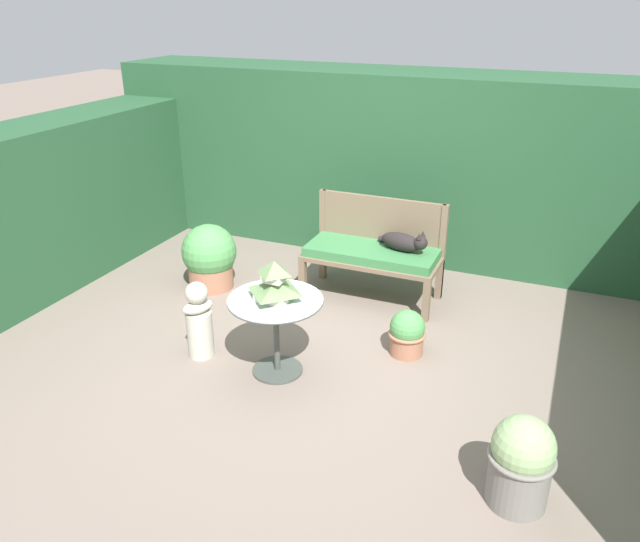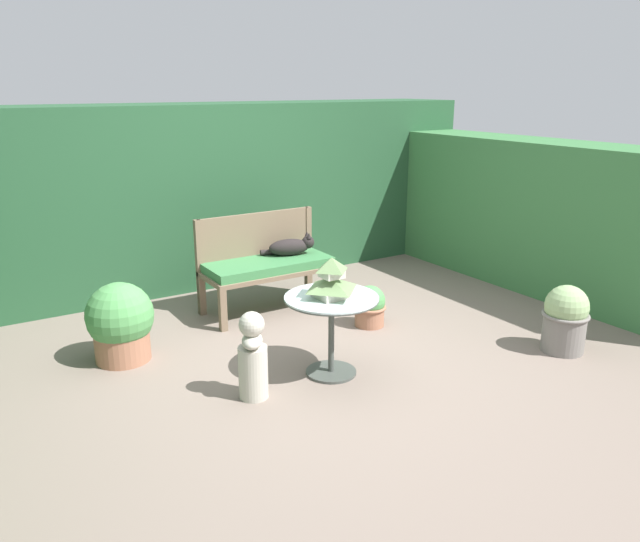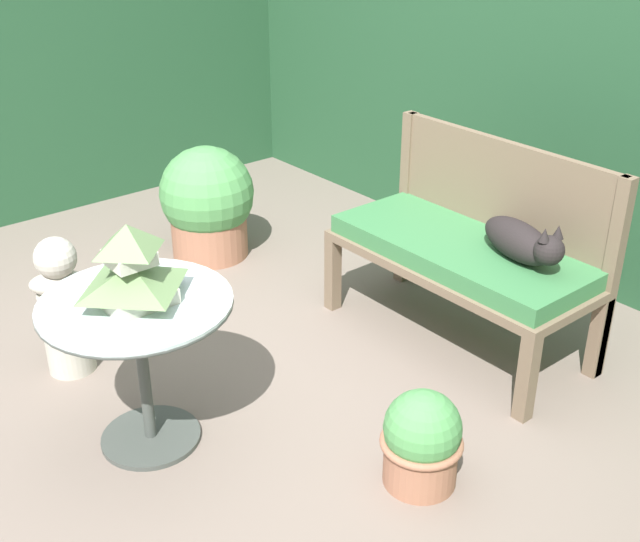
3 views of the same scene
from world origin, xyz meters
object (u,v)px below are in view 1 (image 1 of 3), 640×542
at_px(patio_table, 276,315).
at_px(potted_plant_patio_mid, 521,461).
at_px(cat, 404,242).
at_px(pagoda_birdhouse, 275,283).
at_px(potted_plant_hedge_corner, 407,333).
at_px(potted_plant_path_edge, 210,257).
at_px(garden_bench, 372,256).
at_px(garden_bust, 199,321).

bearing_deg(patio_table, potted_plant_patio_mid, -19.85).
height_order(cat, pagoda_birdhouse, pagoda_birdhouse).
bearing_deg(potted_plant_hedge_corner, cat, 108.90).
bearing_deg(potted_plant_path_edge, garden_bench, 14.16).
bearing_deg(garden_bust, cat, -9.08).
bearing_deg(potted_plant_hedge_corner, potted_plant_path_edge, 167.83).
height_order(patio_table, pagoda_birdhouse, pagoda_birdhouse).
bearing_deg(pagoda_birdhouse, garden_bust, -177.96).
relative_size(pagoda_birdhouse, garden_bust, 0.50).
relative_size(garden_bench, potted_plant_hedge_corner, 3.31).
xyz_separation_m(pagoda_birdhouse, garden_bust, (-0.65, -0.02, -0.43)).
distance_m(garden_bench, pagoda_birdhouse, 1.49).
bearing_deg(patio_table, pagoda_birdhouse, -90.00).
height_order(garden_bust, potted_plant_patio_mid, garden_bust).
distance_m(potted_plant_path_edge, potted_plant_hedge_corner, 2.10).
height_order(pagoda_birdhouse, potted_plant_patio_mid, pagoda_birdhouse).
relative_size(potted_plant_path_edge, potted_plant_hedge_corner, 1.70).
distance_m(patio_table, potted_plant_path_edge, 1.64).
height_order(cat, potted_plant_hedge_corner, cat).
height_order(patio_table, garden_bust, garden_bust).
bearing_deg(cat, garden_bench, -155.77).
bearing_deg(pagoda_birdhouse, potted_plant_path_edge, 139.34).
relative_size(pagoda_birdhouse, potted_plant_hedge_corner, 0.85).
bearing_deg(garden_bench, potted_plant_patio_mid, -53.24).
distance_m(garden_bench, cat, 0.32).
bearing_deg(garden_bust, patio_table, -59.40).
bearing_deg(potted_plant_patio_mid, potted_plant_path_edge, 150.58).
distance_m(patio_table, garden_bust, 0.67).
bearing_deg(potted_plant_hedge_corner, pagoda_birdhouse, -142.64).
relative_size(patio_table, potted_plant_hedge_corner, 1.87).
bearing_deg(cat, patio_table, -95.41).
bearing_deg(potted_plant_path_edge, pagoda_birdhouse, -40.66).
bearing_deg(garden_bench, patio_table, -99.53).
height_order(garden_bench, garden_bust, garden_bust).
bearing_deg(cat, potted_plant_hedge_corner, -57.36).
bearing_deg(pagoda_birdhouse, cat, 70.85).
relative_size(cat, potted_plant_hedge_corner, 1.34).
distance_m(cat, patio_table, 1.58).
relative_size(garden_bench, potted_plant_path_edge, 1.95).
bearing_deg(garden_bust, pagoda_birdhouse, -59.40).
bearing_deg(garden_bench, potted_plant_hedge_corner, -54.97).
height_order(cat, potted_plant_patio_mid, cat).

